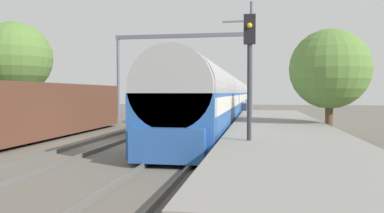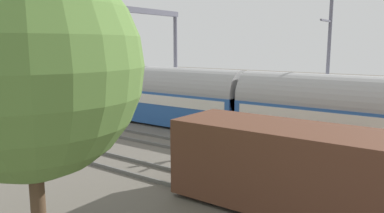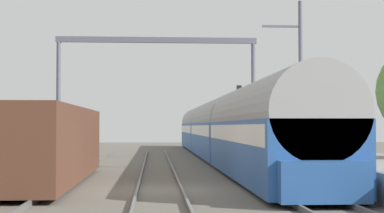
% 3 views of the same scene
% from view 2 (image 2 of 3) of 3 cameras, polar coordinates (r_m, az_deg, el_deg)
% --- Properties ---
extents(passenger_train, '(2.93, 49.20, 3.82)m').
position_cam_2_polar(passenger_train, '(27.45, -7.26, 1.99)').
color(passenger_train, '#28569E').
rests_on(passenger_train, ground).
extents(freight_car, '(2.80, 13.00, 2.70)m').
position_cam_2_polar(freight_car, '(12.23, 26.28, -10.69)').
color(freight_car, '#563323').
rests_on(freight_car, ground).
extents(person_crossing, '(0.42, 0.28, 1.73)m').
position_cam_2_polar(person_crossing, '(25.96, 3.27, -0.48)').
color(person_crossing, black).
rests_on(person_crossing, ground).
extents(railway_signal_far, '(0.36, 0.30, 5.20)m').
position_cam_2_polar(railway_signal_far, '(31.96, -11.13, 5.34)').
color(railway_signal_far, '#2D2D33').
rests_on(railway_signal_far, ground).
extents(catenary_gantry, '(12.85, 0.28, 7.86)m').
position_cam_2_polar(catenary_gantry, '(23.32, -12.22, 9.64)').
color(catenary_gantry, slate).
rests_on(catenary_gantry, ground).
extents(catenary_pole_east_mid, '(1.90, 0.20, 8.00)m').
position_cam_2_polar(catenary_pole_east_mid, '(23.15, 20.02, 5.55)').
color(catenary_pole_east_mid, slate).
rests_on(catenary_pole_east_mid, ground).
extents(tree_west_background, '(5.38, 5.38, 7.66)m').
position_cam_2_polar(tree_west_background, '(9.50, -23.76, 5.52)').
color(tree_west_background, '#4C3826').
rests_on(tree_west_background, ground).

